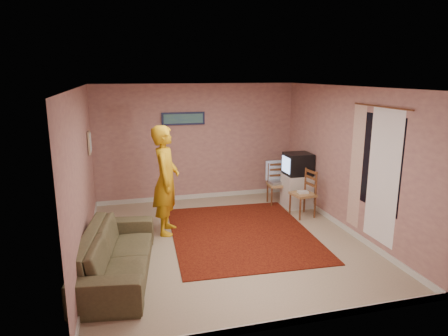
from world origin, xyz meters
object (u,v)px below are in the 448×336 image
object	(u,v)px
chair_a	(278,180)
tv_cabinet	(297,191)
crt_tv	(298,164)
chair_b	(303,189)
person	(166,180)
sofa	(117,253)

from	to	relation	value
chair_a	tv_cabinet	bearing A→B (deg)	-35.92
crt_tv	chair_b	xyz separation A→B (m)	(-0.14, -0.58, -0.37)
tv_cabinet	chair_b	bearing A→B (deg)	-103.82
crt_tv	chair_b	world-z (taller)	crt_tv
tv_cabinet	crt_tv	world-z (taller)	crt_tv
chair_a	person	bearing A→B (deg)	-153.75
crt_tv	sofa	world-z (taller)	crt_tv
sofa	crt_tv	bearing A→B (deg)	-52.01
chair_a	person	xyz separation A→B (m)	(-2.54, -1.01, 0.43)
tv_cabinet	chair_b	size ratio (longest dim) A/B	1.38
chair_b	sofa	xyz separation A→B (m)	(-3.61, -1.55, -0.25)
chair_a	chair_b	bearing A→B (deg)	-73.12
tv_cabinet	chair_a	world-z (taller)	chair_a
tv_cabinet	person	size ratio (longest dim) A/B	0.37
chair_a	sofa	distance (m)	4.19
crt_tv	chair_a	distance (m)	0.59
tv_cabinet	chair_a	size ratio (longest dim) A/B	1.47
crt_tv	chair_b	bearing A→B (deg)	-103.31
tv_cabinet	crt_tv	bearing A→B (deg)	180.00
crt_tv	person	world-z (taller)	person
person	crt_tv	bearing A→B (deg)	-61.26
crt_tv	chair_b	size ratio (longest dim) A/B	1.07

